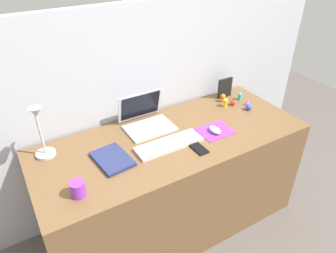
{
  "coord_description": "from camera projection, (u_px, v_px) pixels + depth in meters",
  "views": [
    {
      "loc": [
        -0.82,
        -1.35,
        1.84
      ],
      "look_at": [
        -0.03,
        0.0,
        0.83
      ],
      "focal_mm": 33.56,
      "sensor_mm": 36.0,
      "label": 1
    }
  ],
  "objects": [
    {
      "name": "toy_figurine_yellow",
      "position": [
        225.0,
        102.0,
        2.23
      ],
      "size": [
        0.03,
        0.03,
        0.06
      ],
      "color": "yellow",
      "rests_on": "desk"
    },
    {
      "name": "cell_phone",
      "position": [
        198.0,
        148.0,
        1.82
      ],
      "size": [
        0.07,
        0.13,
        0.01
      ],
      "primitive_type": "cube",
      "rotation": [
        0.0,
        0.0,
        0.01
      ],
      "color": "black",
      "rests_on": "desk"
    },
    {
      "name": "desk_lamp",
      "position": [
        41.0,
        134.0,
        1.67
      ],
      "size": [
        0.11,
        0.14,
        0.33
      ],
      "color": "#B7B7BC",
      "rests_on": "desk"
    },
    {
      "name": "laptop",
      "position": [
        145.0,
        118.0,
        2.01
      ],
      "size": [
        0.3,
        0.26,
        0.21
      ],
      "color": "silver",
      "rests_on": "desk"
    },
    {
      "name": "keyboard",
      "position": [
        169.0,
        144.0,
        1.85
      ],
      "size": [
        0.41,
        0.13,
        0.02
      ],
      "primitive_type": "cube",
      "color": "silver",
      "rests_on": "desk"
    },
    {
      "name": "ground_plane",
      "position": [
        171.0,
        219.0,
        2.32
      ],
      "size": [
        6.0,
        6.0,
        0.0
      ],
      "primitive_type": "plane",
      "color": "#59514C"
    },
    {
      "name": "toy_figurine_pink",
      "position": [
        247.0,
        102.0,
        2.25
      ],
      "size": [
        0.04,
        0.04,
        0.05
      ],
      "primitive_type": "cone",
      "color": "pink",
      "rests_on": "desk"
    },
    {
      "name": "back_wall",
      "position": [
        144.0,
        111.0,
        2.2
      ],
      "size": [
        2.89,
        0.05,
        1.47
      ],
      "primitive_type": "cube",
      "color": "#B2B7C1",
      "rests_on": "ground_plane"
    },
    {
      "name": "toy_figurine_blue",
      "position": [
        248.0,
        107.0,
        2.2
      ],
      "size": [
        0.04,
        0.04,
        0.05
      ],
      "primitive_type": "ellipsoid",
      "color": "blue",
      "rests_on": "desk"
    },
    {
      "name": "mouse",
      "position": [
        215.0,
        130.0,
        1.96
      ],
      "size": [
        0.06,
        0.1,
        0.03
      ],
      "primitive_type": "ellipsoid",
      "color": "silver",
      "rests_on": "mousepad"
    },
    {
      "name": "toy_figurine_red",
      "position": [
        233.0,
        103.0,
        2.26
      ],
      "size": [
        0.04,
        0.04,
        0.04
      ],
      "primitive_type": "ellipsoid",
      "color": "red",
      "rests_on": "desk"
    },
    {
      "name": "mousepad",
      "position": [
        215.0,
        131.0,
        1.98
      ],
      "size": [
        0.21,
        0.17,
        0.0
      ],
      "primitive_type": "cube",
      "color": "purple",
      "rests_on": "desk"
    },
    {
      "name": "toy_figurine_cyan",
      "position": [
        240.0,
        96.0,
        2.32
      ],
      "size": [
        0.03,
        0.03,
        0.06
      ],
      "color": "#28B7CC",
      "rests_on": "desk"
    },
    {
      "name": "desk",
      "position": [
        172.0,
        182.0,
        2.12
      ],
      "size": [
        1.69,
        0.69,
        0.74
      ],
      "primitive_type": "cube",
      "color": "brown",
      "rests_on": "ground_plane"
    },
    {
      "name": "picture_frame",
      "position": [
        225.0,
        88.0,
        2.33
      ],
      "size": [
        0.12,
        0.02,
        0.15
      ],
      "primitive_type": "cube",
      "color": "black",
      "rests_on": "desk"
    },
    {
      "name": "notebook_pad",
      "position": [
        112.0,
        159.0,
        1.73
      ],
      "size": [
        0.19,
        0.26,
        0.02
      ],
      "primitive_type": "cube",
      "rotation": [
        0.0,
        0.0,
        0.11
      ],
      "color": "navy",
      "rests_on": "desk"
    },
    {
      "name": "toy_figurine_orange",
      "position": [
        223.0,
        98.0,
        2.29
      ],
      "size": [
        0.03,
        0.03,
        0.06
      ],
      "color": "orange",
      "rests_on": "desk"
    },
    {
      "name": "coffee_mug",
      "position": [
        78.0,
        189.0,
        1.49
      ],
      "size": [
        0.07,
        0.07,
        0.08
      ],
      "primitive_type": "cylinder",
      "color": "purple",
      "rests_on": "desk"
    }
  ]
}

